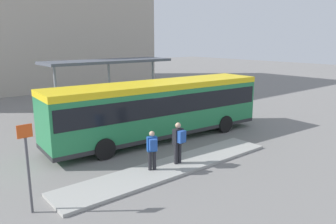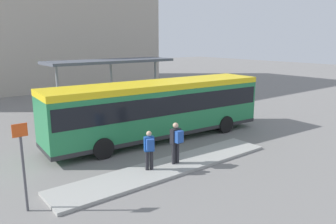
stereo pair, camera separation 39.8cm
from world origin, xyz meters
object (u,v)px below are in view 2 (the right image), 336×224
(city_bus, at_px, (159,106))
(bicycle_white, at_px, (204,101))
(potted_planter_far_side, at_px, (163,103))
(bicycle_blue, at_px, (220,103))
(potted_planter_near_shelter, at_px, (148,107))
(platform_sign, at_px, (23,164))
(pedestrian_companion, at_px, (149,148))
(bicycle_red, at_px, (210,102))
(pedestrian_waiting, at_px, (176,141))

(city_bus, bearing_deg, bicycle_white, 35.62)
(bicycle_white, bearing_deg, potted_planter_far_side, -93.46)
(bicycle_blue, distance_m, potted_planter_near_shelter, 6.39)
(potted_planter_far_side, xyz_separation_m, platform_sign, (-11.69, -8.36, 0.83))
(pedestrian_companion, xyz_separation_m, bicycle_white, (11.48, 8.68, -0.70))
(pedestrian_companion, height_order, bicycle_red, pedestrian_companion)
(city_bus, xyz_separation_m, pedestrian_companion, (-3.08, -3.48, -0.75))
(city_bus, relative_size, platform_sign, 4.35)
(potted_planter_far_side, bearing_deg, city_bus, -129.36)
(pedestrian_companion, xyz_separation_m, potted_planter_near_shelter, (5.39, 7.87, -0.33))
(pedestrian_waiting, distance_m, platform_sign, 5.97)
(pedestrian_waiting, xyz_separation_m, potted_planter_far_side, (5.74, 8.40, -0.41))
(bicycle_white, bearing_deg, pedestrian_waiting, -57.89)
(pedestrian_companion, xyz_separation_m, platform_sign, (-4.69, -0.09, 0.52))
(bicycle_white, height_order, potted_planter_near_shelter, potted_planter_near_shelter)
(bicycle_blue, xyz_separation_m, bicycle_white, (-0.25, 1.50, -0.01))
(bicycle_blue, bearing_deg, potted_planter_far_side, -106.47)
(potted_planter_far_side, relative_size, platform_sign, 0.50)
(pedestrian_waiting, bearing_deg, city_bus, -27.90)
(city_bus, height_order, platform_sign, city_bus)
(potted_planter_near_shelter, xyz_separation_m, platform_sign, (-10.08, -7.96, 0.86))
(pedestrian_companion, bearing_deg, pedestrian_waiting, -73.66)
(bicycle_red, distance_m, potted_planter_far_side, 4.40)
(pedestrian_companion, distance_m, potted_planter_far_side, 10.84)
(potted_planter_far_side, bearing_deg, pedestrian_waiting, -124.36)
(city_bus, bearing_deg, potted_planter_far_side, 54.53)
(bicycle_white, bearing_deg, pedestrian_companion, -61.57)
(bicycle_white, distance_m, potted_planter_far_side, 4.51)
(bicycle_red, xyz_separation_m, potted_planter_far_side, (-4.37, 0.34, 0.37))
(potted_planter_near_shelter, bearing_deg, pedestrian_waiting, -117.30)
(bicycle_blue, bearing_deg, pedestrian_companion, -61.99)
(platform_sign, bearing_deg, bicycle_blue, 23.87)
(potted_planter_far_side, distance_m, platform_sign, 14.40)
(city_bus, distance_m, bicycle_blue, 9.51)
(pedestrian_companion, distance_m, potted_planter_near_shelter, 9.55)
(city_bus, height_order, bicycle_white, city_bus)
(bicycle_blue, bearing_deg, potted_planter_near_shelter, -99.70)
(pedestrian_companion, height_order, potted_planter_near_shelter, pedestrian_companion)
(pedestrian_companion, relative_size, bicycle_red, 0.98)
(bicycle_red, xyz_separation_m, bicycle_white, (0.10, 0.75, -0.02))
(bicycle_red, relative_size, bicycle_white, 1.07)
(city_bus, distance_m, platform_sign, 8.55)
(platform_sign, bearing_deg, bicycle_white, 28.47)
(pedestrian_waiting, relative_size, bicycle_white, 1.15)
(city_bus, xyz_separation_m, bicycle_red, (8.30, 4.44, -1.43))
(pedestrian_waiting, height_order, platform_sign, platform_sign)
(pedestrian_companion, relative_size, platform_sign, 0.57)
(bicycle_white, bearing_deg, city_bus, -66.92)
(city_bus, bearing_deg, bicycle_blue, 27.00)
(pedestrian_waiting, xyz_separation_m, platform_sign, (-5.95, 0.04, 0.43))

